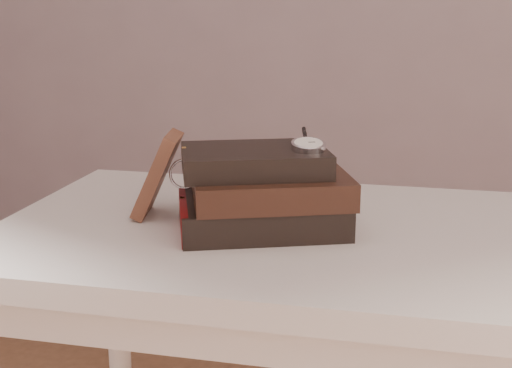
# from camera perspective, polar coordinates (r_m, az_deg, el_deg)

# --- Properties ---
(table) EXTENTS (1.00, 0.60, 0.75)m
(table) POSITION_cam_1_polar(r_m,az_deg,el_deg) (1.15, 3.57, -8.00)
(table) COLOR beige
(table) RESTS_ON ground
(book_stack) EXTENTS (0.32, 0.26, 0.13)m
(book_stack) POSITION_cam_1_polar(r_m,az_deg,el_deg) (1.09, 0.60, -0.71)
(book_stack) COLOR black
(book_stack) RESTS_ON table
(journal) EXTENTS (0.10, 0.11, 0.15)m
(journal) POSITION_cam_1_polar(r_m,az_deg,el_deg) (1.17, -8.36, 0.82)
(journal) COLOR #45251A
(journal) RESTS_ON table
(pocket_watch) EXTENTS (0.07, 0.16, 0.02)m
(pocket_watch) POSITION_cam_1_polar(r_m,az_deg,el_deg) (1.07, 4.44, 3.37)
(pocket_watch) COLOR silver
(pocket_watch) RESTS_ON book_stack
(eyeglasses) EXTENTS (0.15, 0.16, 0.05)m
(eyeglasses) POSITION_cam_1_polar(r_m,az_deg,el_deg) (1.16, -4.67, 0.95)
(eyeglasses) COLOR silver
(eyeglasses) RESTS_ON book_stack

